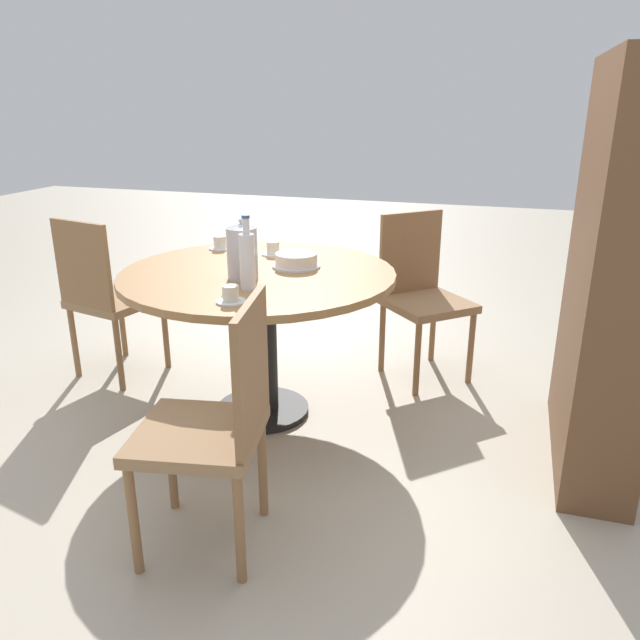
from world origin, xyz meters
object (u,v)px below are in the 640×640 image
object	(u,v)px
chair_b	(106,295)
cup_a	(273,250)
cup_c	(231,296)
chair_c	(216,422)
cake_main	(296,261)
coffee_pot	(242,252)
chair_a	(422,292)
water_bottle	(247,260)
cup_b	(220,244)
bookshelf	(607,274)

from	to	relation	value
chair_b	cup_a	xyz separation A→B (m)	(-0.16, 0.94, 0.29)
cup_a	chair_b	bearing A→B (deg)	-80.18
chair_b	cup_c	distance (m)	1.28
chair_c	cup_a	world-z (taller)	chair_c
cup_a	cake_main	bearing A→B (deg)	44.66
chair_b	coffee_pot	world-z (taller)	coffee_pot
chair_a	chair_c	world-z (taller)	same
water_bottle	cake_main	size ratio (longest dim) A/B	1.36
cup_a	cup_c	bearing A→B (deg)	9.28
coffee_pot	cup_b	size ratio (longest dim) A/B	2.26
cake_main	cup_b	bearing A→B (deg)	-114.63
cake_main	cup_a	distance (m)	0.28
cup_c	water_bottle	bearing A→B (deg)	-177.47
chair_c	coffee_pot	xyz separation A→B (m)	(-0.84, -0.26, 0.38)
chair_b	bookshelf	bearing A→B (deg)	-169.24
chair_a	coffee_pot	distance (m)	1.18
bookshelf	cup_a	size ratio (longest dim) A/B	13.94
coffee_pot	cake_main	world-z (taller)	coffee_pot
chair_a	water_bottle	bearing A→B (deg)	-164.17
chair_c	cake_main	size ratio (longest dim) A/B	3.95
bookshelf	cup_c	distance (m)	1.55
chair_c	cup_a	bearing A→B (deg)	-177.64
water_bottle	cup_b	distance (m)	0.80
cup_a	cup_c	size ratio (longest dim) A/B	1.00
cup_a	cup_b	size ratio (longest dim) A/B	1.00
chair_c	cup_b	world-z (taller)	chair_c
chair_a	cup_b	world-z (taller)	chair_a
coffee_pot	cake_main	xyz separation A→B (m)	(-0.26, 0.17, -0.09)
chair_b	cup_b	bearing A→B (deg)	-148.82
coffee_pot	cup_a	xyz separation A→B (m)	(-0.46, -0.03, -0.10)
chair_b	cup_a	distance (m)	1.00
bookshelf	cup_c	size ratio (longest dim) A/B	13.94
chair_c	bookshelf	xyz separation A→B (m)	(-1.04, 1.29, 0.35)
chair_c	water_bottle	size ratio (longest dim) A/B	2.90
bookshelf	cake_main	size ratio (longest dim) A/B	7.21
coffee_pot	water_bottle	xyz separation A→B (m)	(0.15, 0.09, 0.00)
chair_b	chair_c	world-z (taller)	same
cup_a	bookshelf	bearing A→B (deg)	80.51
coffee_pot	cup_a	world-z (taller)	coffee_pot
cup_b	water_bottle	bearing A→B (deg)	34.66
chair_a	chair_b	size ratio (longest dim) A/B	1.00
cup_a	cup_c	xyz separation A→B (m)	(0.81, 0.13, 0.00)
chair_a	bookshelf	xyz separation A→B (m)	(0.67, 0.85, 0.35)
chair_a	cake_main	xyz separation A→B (m)	(0.61, -0.53, 0.29)
bookshelf	cup_a	world-z (taller)	bookshelf
chair_a	cup_a	distance (m)	0.89
chair_a	coffee_pot	bearing A→B (deg)	-171.99
bookshelf	cup_a	distance (m)	1.60
chair_b	chair_c	bearing A→B (deg)	150.37
cake_main	chair_a	bearing A→B (deg)	138.81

